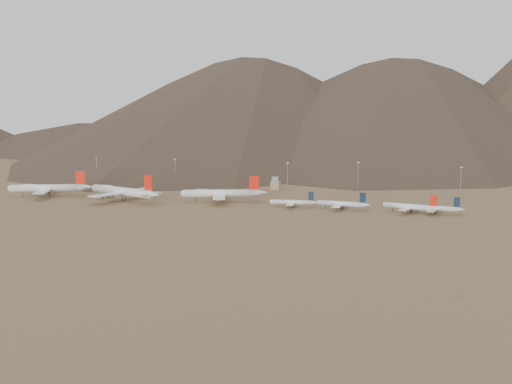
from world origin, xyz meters
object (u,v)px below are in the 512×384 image
(widebody_west, at_px, (48,188))
(narrowbody_b, at_px, (343,204))
(control_tower, at_px, (276,184))
(widebody_centre, at_px, (123,191))
(narrowbody_a, at_px, (293,202))
(widebody_east, at_px, (221,193))

(widebody_west, relative_size, narrowbody_b, 1.64)
(control_tower, bearing_deg, narrowbody_b, -51.11)
(widebody_centre, relative_size, narrowbody_a, 1.98)
(widebody_east, xyz_separation_m, control_tower, (25.10, 81.00, -1.84))
(narrowbody_a, bearing_deg, widebody_centre, 176.00)
(narrowbody_b, distance_m, control_tower, 118.15)
(narrowbody_b, bearing_deg, widebody_east, -179.02)
(widebody_centre, distance_m, widebody_east, 80.12)
(control_tower, bearing_deg, widebody_east, -107.22)
(widebody_west, bearing_deg, narrowbody_b, -21.01)
(widebody_west, distance_m, narrowbody_a, 212.64)
(control_tower, bearing_deg, widebody_centre, -136.58)
(widebody_centre, bearing_deg, narrowbody_b, 22.79)
(widebody_centre, xyz_separation_m, widebody_east, (78.32, 16.87, -0.85))
(widebody_east, relative_size, control_tower, 5.62)
(widebody_centre, height_order, narrowbody_b, widebody_centre)
(narrowbody_b, bearing_deg, narrowbody_a, -173.39)
(widebody_east, height_order, narrowbody_b, widebody_east)
(widebody_west, xyz_separation_m, narrowbody_b, (250.38, 0.02, -2.89))
(widebody_centre, distance_m, narrowbody_b, 177.73)
(widebody_centre, relative_size, widebody_east, 1.10)
(widebody_west, height_order, widebody_east, widebody_west)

